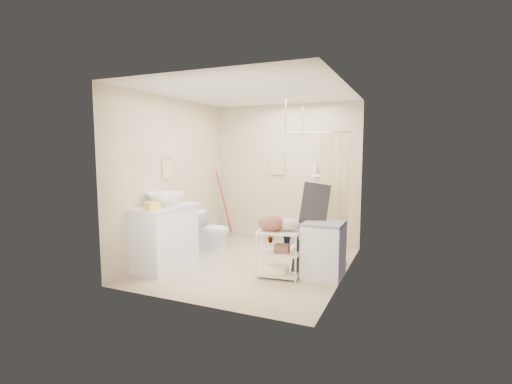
% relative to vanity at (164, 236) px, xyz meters
% --- Properties ---
extents(floor, '(3.20, 3.20, 0.00)m').
position_rel_vanity_xyz_m(floor, '(1.16, 0.60, -0.47)').
color(floor, beige).
rests_on(floor, ground).
extents(ceiling, '(2.80, 3.20, 0.04)m').
position_rel_vanity_xyz_m(ceiling, '(1.16, 0.60, 2.13)').
color(ceiling, silver).
rests_on(ceiling, ground).
extents(wall_back, '(2.80, 0.04, 2.60)m').
position_rel_vanity_xyz_m(wall_back, '(1.16, 2.20, 0.83)').
color(wall_back, beige).
rests_on(wall_back, ground).
extents(wall_front, '(2.80, 0.04, 2.60)m').
position_rel_vanity_xyz_m(wall_front, '(1.16, -1.00, 0.83)').
color(wall_front, beige).
rests_on(wall_front, ground).
extents(wall_left, '(0.04, 3.20, 2.60)m').
position_rel_vanity_xyz_m(wall_left, '(-0.24, 0.60, 0.83)').
color(wall_left, beige).
rests_on(wall_left, ground).
extents(wall_right, '(0.04, 3.20, 2.60)m').
position_rel_vanity_xyz_m(wall_right, '(2.56, 0.60, 0.83)').
color(wall_right, beige).
rests_on(wall_right, ground).
extents(vanity, '(0.62, 1.07, 0.93)m').
position_rel_vanity_xyz_m(vanity, '(0.00, 0.00, 0.00)').
color(vanity, silver).
rests_on(vanity, ground).
extents(sink, '(0.64, 0.64, 0.19)m').
position_rel_vanity_xyz_m(sink, '(0.04, 0.02, 0.56)').
color(sink, white).
rests_on(sink, vanity).
extents(counter_basket, '(0.24, 0.22, 0.11)m').
position_rel_vanity_xyz_m(counter_basket, '(0.08, -0.36, 0.52)').
color(counter_basket, '#F7E44D').
rests_on(counter_basket, vanity).
extents(floor_basket, '(0.24, 0.18, 0.12)m').
position_rel_vanity_xyz_m(floor_basket, '(0.12, -0.35, -0.40)').
color(floor_basket, yellow).
rests_on(floor_basket, ground).
extents(toilet, '(0.68, 0.41, 0.68)m').
position_rel_vanity_xyz_m(toilet, '(0.12, 1.21, -0.13)').
color(toilet, white).
rests_on(toilet, ground).
extents(mop, '(0.14, 0.14, 1.34)m').
position_rel_vanity_xyz_m(mop, '(-0.12, 2.07, 0.20)').
color(mop, '#AF201B').
rests_on(mop, ground).
extents(potted_plant_a, '(0.19, 0.14, 0.33)m').
position_rel_vanity_xyz_m(potted_plant_a, '(0.92, 2.01, -0.30)').
color(potted_plant_a, brown).
rests_on(potted_plant_a, ground).
extents(potted_plant_b, '(0.23, 0.23, 0.33)m').
position_rel_vanity_xyz_m(potted_plant_b, '(1.27, 2.02, -0.30)').
color(potted_plant_b, brown).
rests_on(potted_plant_b, ground).
extents(hanging_towel, '(0.28, 0.03, 0.42)m').
position_rel_vanity_xyz_m(hanging_towel, '(1.01, 2.18, 1.03)').
color(hanging_towel, beige).
rests_on(hanging_towel, wall_back).
extents(towel_ring, '(0.04, 0.22, 0.34)m').
position_rel_vanity_xyz_m(towel_ring, '(-0.22, 0.40, 1.00)').
color(towel_ring, '#E3D788').
rests_on(towel_ring, wall_left).
extents(tp_holder, '(0.08, 0.12, 0.14)m').
position_rel_vanity_xyz_m(tp_holder, '(-0.20, 0.65, 0.25)').
color(tp_holder, white).
rests_on(tp_holder, wall_left).
extents(shower, '(1.10, 1.10, 2.10)m').
position_rel_vanity_xyz_m(shower, '(2.01, 1.65, 0.58)').
color(shower, white).
rests_on(shower, ground).
extents(shampoo_bottle_a, '(0.12, 0.12, 0.24)m').
position_rel_vanity_xyz_m(shampoo_bottle_a, '(1.75, 2.11, 0.97)').
color(shampoo_bottle_a, silver).
rests_on(shampoo_bottle_a, shower).
extents(shampoo_bottle_b, '(0.09, 0.10, 0.19)m').
position_rel_vanity_xyz_m(shampoo_bottle_b, '(1.90, 2.12, 0.95)').
color(shampoo_bottle_b, '#354E9E').
rests_on(shampoo_bottle_b, shower).
extents(washing_machine, '(0.53, 0.55, 0.77)m').
position_rel_vanity_xyz_m(washing_machine, '(2.30, 0.51, -0.08)').
color(washing_machine, silver).
rests_on(washing_machine, ground).
extents(laundry_rack, '(0.61, 0.41, 0.79)m').
position_rel_vanity_xyz_m(laundry_rack, '(1.73, 0.24, -0.07)').
color(laundry_rack, '#EEE2C9').
rests_on(laundry_rack, ground).
extents(ironing_board, '(0.40, 0.21, 1.34)m').
position_rel_vanity_xyz_m(ironing_board, '(2.11, 0.54, 0.20)').
color(ironing_board, black).
rests_on(ironing_board, ground).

